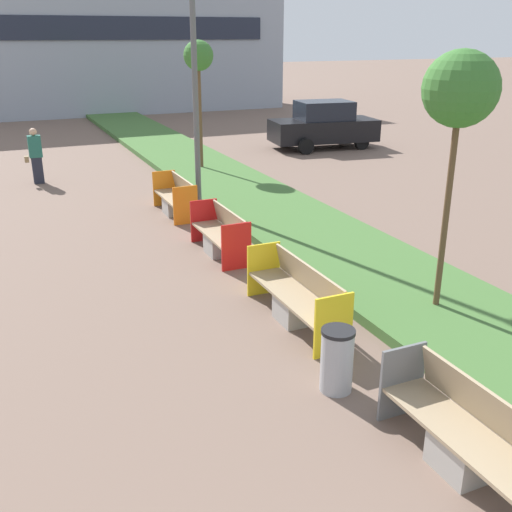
{
  "coord_description": "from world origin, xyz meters",
  "views": [
    {
      "loc": [
        -3.2,
        -0.13,
        4.39
      ],
      "look_at": [
        0.9,
        9.13,
        0.6
      ],
      "focal_mm": 42.0,
      "sensor_mm": 36.0,
      "label": 1
    }
  ],
  "objects_px": {
    "bench_yellow_frame": "(297,299)",
    "parked_car_distant": "(324,125)",
    "litter_bin": "(337,360)",
    "sapling_tree_near": "(460,92)",
    "bench_red_frame": "(221,237)",
    "bench_grey_frame": "(467,440)",
    "sapling_tree_far": "(199,58)",
    "bench_orange_frame": "(176,200)",
    "pedestrian_walking": "(36,156)",
    "street_lamp_post": "(193,19)"
  },
  "relations": [
    {
      "from": "street_lamp_post",
      "to": "parked_car_distant",
      "type": "distance_m",
      "value": 10.75
    },
    {
      "from": "bench_orange_frame",
      "to": "sapling_tree_near",
      "type": "relative_size",
      "value": 0.46
    },
    {
      "from": "bench_yellow_frame",
      "to": "litter_bin",
      "type": "height_order",
      "value": "bench_yellow_frame"
    },
    {
      "from": "bench_red_frame",
      "to": "sapling_tree_near",
      "type": "bearing_deg",
      "value": -61.75
    },
    {
      "from": "bench_yellow_frame",
      "to": "bench_red_frame",
      "type": "height_order",
      "value": "same"
    },
    {
      "from": "bench_red_frame",
      "to": "bench_orange_frame",
      "type": "relative_size",
      "value": 1.02
    },
    {
      "from": "bench_yellow_frame",
      "to": "bench_grey_frame",
      "type": "bearing_deg",
      "value": -90.04
    },
    {
      "from": "litter_bin",
      "to": "pedestrian_walking",
      "type": "height_order",
      "value": "pedestrian_walking"
    },
    {
      "from": "street_lamp_post",
      "to": "sapling_tree_far",
      "type": "distance_m",
      "value": 4.84
    },
    {
      "from": "bench_red_frame",
      "to": "bench_yellow_frame",
      "type": "bearing_deg",
      "value": -89.9
    },
    {
      "from": "pedestrian_walking",
      "to": "bench_red_frame",
      "type": "bearing_deg",
      "value": -70.36
    },
    {
      "from": "bench_grey_frame",
      "to": "litter_bin",
      "type": "relative_size",
      "value": 2.52
    },
    {
      "from": "bench_red_frame",
      "to": "litter_bin",
      "type": "xyz_separation_m",
      "value": [
        -0.46,
        -5.42,
        0.07
      ]
    },
    {
      "from": "sapling_tree_near",
      "to": "sapling_tree_far",
      "type": "distance_m",
      "value": 11.82
    },
    {
      "from": "bench_grey_frame",
      "to": "sapling_tree_near",
      "type": "bearing_deg",
      "value": 54.78
    },
    {
      "from": "bench_grey_frame",
      "to": "bench_orange_frame",
      "type": "xyz_separation_m",
      "value": [
        -0.0,
        10.54,
        -0.01
      ]
    },
    {
      "from": "street_lamp_post",
      "to": "sapling_tree_near",
      "type": "distance_m",
      "value": 7.63
    },
    {
      "from": "bench_red_frame",
      "to": "bench_grey_frame",
      "type": "bearing_deg",
      "value": -89.98
    },
    {
      "from": "bench_grey_frame",
      "to": "parked_car_distant",
      "type": "bearing_deg",
      "value": 64.65
    },
    {
      "from": "pedestrian_walking",
      "to": "parked_car_distant",
      "type": "distance_m",
      "value": 11.21
    },
    {
      "from": "bench_yellow_frame",
      "to": "parked_car_distant",
      "type": "bearing_deg",
      "value": 58.58
    },
    {
      "from": "bench_orange_frame",
      "to": "street_lamp_post",
      "type": "relative_size",
      "value": 0.22
    },
    {
      "from": "bench_grey_frame",
      "to": "bench_yellow_frame",
      "type": "relative_size",
      "value": 0.9
    },
    {
      "from": "bench_yellow_frame",
      "to": "parked_car_distant",
      "type": "height_order",
      "value": "parked_car_distant"
    },
    {
      "from": "bench_red_frame",
      "to": "street_lamp_post",
      "type": "xyz_separation_m",
      "value": [
        0.61,
        3.23,
        4.32
      ]
    },
    {
      "from": "bench_grey_frame",
      "to": "bench_orange_frame",
      "type": "bearing_deg",
      "value": 90.02
    },
    {
      "from": "bench_orange_frame",
      "to": "litter_bin",
      "type": "xyz_separation_m",
      "value": [
        -0.46,
        -8.67,
        0.08
      ]
    },
    {
      "from": "bench_red_frame",
      "to": "sapling_tree_near",
      "type": "relative_size",
      "value": 0.47
    },
    {
      "from": "litter_bin",
      "to": "sapling_tree_near",
      "type": "distance_m",
      "value": 4.32
    },
    {
      "from": "bench_orange_frame",
      "to": "sapling_tree_near",
      "type": "distance_m",
      "value": 8.36
    },
    {
      "from": "bench_red_frame",
      "to": "pedestrian_walking",
      "type": "height_order",
      "value": "pedestrian_walking"
    },
    {
      "from": "bench_yellow_frame",
      "to": "street_lamp_post",
      "type": "height_order",
      "value": "street_lamp_post"
    },
    {
      "from": "litter_bin",
      "to": "parked_car_distant",
      "type": "height_order",
      "value": "parked_car_distant"
    },
    {
      "from": "sapling_tree_near",
      "to": "parked_car_distant",
      "type": "bearing_deg",
      "value": 67.13
    },
    {
      "from": "litter_bin",
      "to": "street_lamp_post",
      "type": "xyz_separation_m",
      "value": [
        1.07,
        8.65,
        4.25
      ]
    },
    {
      "from": "litter_bin",
      "to": "parked_car_distant",
      "type": "distance_m",
      "value": 17.58
    },
    {
      "from": "bench_grey_frame",
      "to": "parked_car_distant",
      "type": "xyz_separation_m",
      "value": [
        8.15,
        17.2,
        0.54
      ]
    },
    {
      "from": "bench_grey_frame",
      "to": "parked_car_distant",
      "type": "height_order",
      "value": "parked_car_distant"
    },
    {
      "from": "litter_bin",
      "to": "bench_yellow_frame",
      "type": "bearing_deg",
      "value": 76.91
    },
    {
      "from": "parked_car_distant",
      "to": "bench_yellow_frame",
      "type": "bearing_deg",
      "value": -113.72
    },
    {
      "from": "bench_grey_frame",
      "to": "street_lamp_post",
      "type": "bearing_deg",
      "value": 86.68
    },
    {
      "from": "bench_yellow_frame",
      "to": "sapling_tree_near",
      "type": "xyz_separation_m",
      "value": [
        2.22,
        -0.71,
        3.2
      ]
    },
    {
      "from": "street_lamp_post",
      "to": "bench_yellow_frame",
      "type": "bearing_deg",
      "value": -95.22
    },
    {
      "from": "sapling_tree_far",
      "to": "bench_red_frame",
      "type": "bearing_deg",
      "value": -106.19
    },
    {
      "from": "bench_yellow_frame",
      "to": "bench_orange_frame",
      "type": "distance_m",
      "value": 6.68
    },
    {
      "from": "bench_grey_frame",
      "to": "bench_red_frame",
      "type": "xyz_separation_m",
      "value": [
        -0.0,
        7.29,
        -0.01
      ]
    },
    {
      "from": "bench_yellow_frame",
      "to": "street_lamp_post",
      "type": "distance_m",
      "value": 7.95
    },
    {
      "from": "parked_car_distant",
      "to": "pedestrian_walking",
      "type": "bearing_deg",
      "value": -163.6
    },
    {
      "from": "litter_bin",
      "to": "sapling_tree_far",
      "type": "distance_m",
      "value": 13.74
    },
    {
      "from": "litter_bin",
      "to": "bench_grey_frame",
      "type": "bearing_deg",
      "value": -76.2
    }
  ]
}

